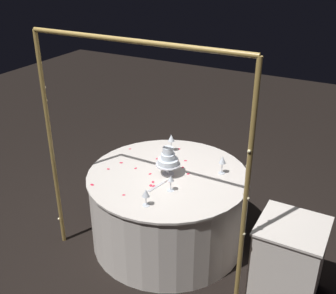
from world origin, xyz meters
The scene contains 30 objects.
ground_plane centered at (0.00, 0.00, 0.00)m, with size 12.00×12.00×0.00m, color black.
decorative_arch centered at (0.00, 0.51, 1.31)m, with size 1.81×0.06×2.02m.
main_table centered at (0.00, 0.00, 0.36)m, with size 1.47×1.47×0.72m.
side_table centered at (-1.17, 0.18, 0.35)m, with size 0.51×0.51×0.69m.
tiered_cake centered at (0.00, 0.00, 0.87)m, with size 0.22×0.22×0.27m.
wine_glass_0 centered at (0.19, -0.43, 0.86)m, with size 0.07×0.07×0.18m.
wine_glass_1 centered at (-0.08, 0.52, 0.83)m, with size 0.06×0.06×0.15m.
wine_glass_2 centered at (-0.42, -0.25, 0.85)m, with size 0.06×0.06×0.18m.
wine_glass_3 centered at (-0.15, 0.23, 0.83)m, with size 0.06×0.06×0.15m.
cake_knife centered at (-0.03, 0.18, 0.73)m, with size 0.08×0.29×0.01m.
rose_petal_0 centered at (0.05, 0.18, 0.72)m, with size 0.03×0.02×0.00m, color #E02D47.
rose_petal_1 centered at (0.14, -0.50, 0.72)m, with size 0.03×0.02×0.00m, color #E02D47.
rose_petal_2 centered at (0.12, -0.25, 0.72)m, with size 0.04×0.03×0.00m, color #E02D47.
rose_petal_3 centered at (0.03, -0.20, 0.72)m, with size 0.04×0.03×0.00m, color #E02D47.
rose_petal_4 centered at (0.53, 0.18, 0.72)m, with size 0.03×0.02×0.00m, color #E02D47.
rose_petal_5 centered at (-0.07, 0.11, 0.72)m, with size 0.02×0.02×0.00m, color #E02D47.
rose_petal_6 centered at (0.49, 0.47, 0.72)m, with size 0.04×0.03×0.00m, color #E02D47.
rose_petal_7 centered at (-0.06, -0.18, 0.72)m, with size 0.03×0.02×0.00m, color #E02D47.
rose_petal_8 centered at (-0.16, -0.09, 0.72)m, with size 0.03×0.02×0.00m, color #E02D47.
rose_petal_9 centered at (0.49, 0.02, 0.72)m, with size 0.03×0.02×0.00m, color #E02D47.
rose_petal_10 centered at (-0.03, -0.31, 0.72)m, with size 0.03×0.02×0.00m, color #E02D47.
rose_petal_11 centered at (0.26, -0.50, 0.72)m, with size 0.03×0.02×0.00m, color #E02D47.
rose_petal_12 centered at (0.32, 0.05, 0.72)m, with size 0.03×0.02×0.00m, color #E02D47.
rose_petal_13 centered at (0.05, -0.28, 0.72)m, with size 0.03×0.02×0.00m, color #E02D47.
rose_petal_14 centered at (0.16, 0.48, 0.72)m, with size 0.03×0.02×0.00m, color #E02D47.
rose_petal_15 centered at (0.01, 0.24, 0.72)m, with size 0.04×0.03×0.00m, color #E02D47.
rose_petal_16 centered at (0.04, 0.24, 0.72)m, with size 0.04×0.03×0.00m, color #E02D47.
rose_petal_17 centered at (0.14, 0.07, 0.72)m, with size 0.03×0.02×0.00m, color #E02D47.
rose_petal_18 centered at (0.58, -0.26, 0.72)m, with size 0.03×0.02×0.00m, color #E02D47.
rose_petal_19 centered at (0.23, -0.22, 0.72)m, with size 0.04×0.03×0.00m, color #E02D47.
Camera 1 is at (-1.53, 2.83, 2.58)m, focal length 43.85 mm.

